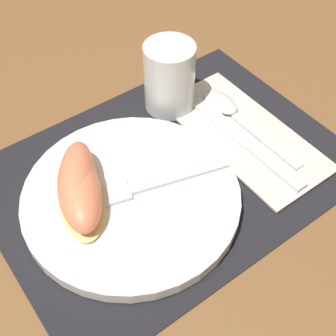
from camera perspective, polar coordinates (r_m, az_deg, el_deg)
name	(u,v)px	position (r m, az deg, el deg)	size (l,w,h in m)	color
ground_plane	(169,172)	(0.58, 0.15, -0.44)	(3.00, 3.00, 0.00)	brown
placemat	(169,171)	(0.58, 0.15, -0.31)	(0.43, 0.31, 0.00)	black
plate	(131,197)	(0.54, -4.49, -3.60)	(0.25, 0.25, 0.02)	white
juice_glass	(169,81)	(0.63, 0.17, 10.57)	(0.07, 0.07, 0.10)	silver
napkin	(243,134)	(0.62, 9.17, 4.15)	(0.11, 0.23, 0.00)	silver
knife	(241,138)	(0.61, 8.93, 3.58)	(0.02, 0.22, 0.01)	silver
spoon	(232,112)	(0.64, 7.75, 6.84)	(0.03, 0.18, 0.01)	silver
fork	(137,188)	(0.53, -3.86, -2.46)	(0.19, 0.07, 0.00)	silver
citrus_wedge_0	(78,181)	(0.53, -10.95, -1.61)	(0.10, 0.12, 0.04)	#F4DB84
citrus_wedge_1	(80,192)	(0.52, -10.70, -2.93)	(0.09, 0.13, 0.04)	#F4DB84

